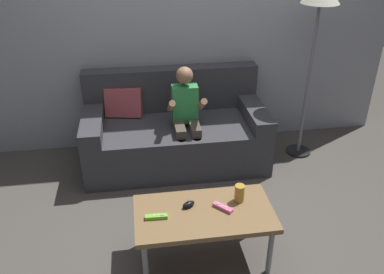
% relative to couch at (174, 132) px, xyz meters
% --- Properties ---
extents(ground_plane, '(8.44, 8.44, 0.00)m').
position_rel_couch_xyz_m(ground_plane, '(0.07, -1.06, -0.29)').
color(ground_plane, '#4C4742').
extents(wall_back, '(4.22, 0.05, 2.50)m').
position_rel_couch_xyz_m(wall_back, '(0.07, 0.39, 0.96)').
color(wall_back, '#999EA8').
rests_on(wall_back, ground).
extents(couch, '(1.64, 0.80, 0.82)m').
position_rel_couch_xyz_m(couch, '(0.00, 0.00, 0.00)').
color(couch, '#38383D').
rests_on(couch, ground).
extents(person_seated_on_couch, '(0.32, 0.39, 0.95)m').
position_rel_couch_xyz_m(person_seated_on_couch, '(0.09, -0.18, 0.25)').
color(person_seated_on_couch, '#4C4238').
rests_on(person_seated_on_couch, ground).
extents(coffee_table, '(0.90, 0.48, 0.40)m').
position_rel_couch_xyz_m(coffee_table, '(0.05, -1.32, 0.07)').
color(coffee_table, brown).
rests_on(coffee_table, ground).
extents(game_remote_lime_near_edge, '(0.14, 0.04, 0.03)m').
position_rel_couch_xyz_m(game_remote_lime_near_edge, '(-0.26, -1.34, 0.13)').
color(game_remote_lime_near_edge, '#72C638').
rests_on(game_remote_lime_near_edge, coffee_table).
extents(nunchuk_black, '(0.10, 0.08, 0.05)m').
position_rel_couch_xyz_m(nunchuk_black, '(-0.04, -1.25, 0.13)').
color(nunchuk_black, black).
rests_on(nunchuk_black, coffee_table).
extents(game_remote_pink_far_corner, '(0.12, 0.13, 0.03)m').
position_rel_couch_xyz_m(game_remote_pink_far_corner, '(0.17, -1.31, 0.13)').
color(game_remote_pink_far_corner, pink).
rests_on(game_remote_pink_far_corner, coffee_table).
extents(soda_can, '(0.07, 0.07, 0.12)m').
position_rel_couch_xyz_m(soda_can, '(0.30, -1.24, 0.18)').
color(soda_can, '#B78C2D').
rests_on(soda_can, coffee_table).
extents(floor_lamp, '(0.32, 0.32, 1.63)m').
position_rel_couch_xyz_m(floor_lamp, '(1.23, -0.07, 1.12)').
color(floor_lamp, black).
rests_on(floor_lamp, ground).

